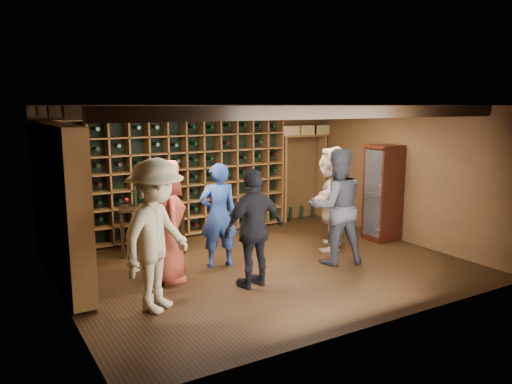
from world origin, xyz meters
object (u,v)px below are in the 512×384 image
guest_red_floral (166,221)px  guest_beige (333,198)px  guest_woman_black (254,228)px  man_blue_shirt (218,215)px  display_cabinet (383,195)px  tasting_table (152,211)px  guest_khaki (157,236)px  man_grey_suit (337,207)px

guest_red_floral → guest_beige: 3.10m
guest_woman_black → man_blue_shirt: bearing=-95.9°
display_cabinet → tasting_table: size_ratio=1.47×
guest_red_floral → guest_khaki: (-0.46, -0.91, 0.06)m
man_blue_shirt → guest_red_floral: bearing=25.6°
guest_woman_black → guest_beige: 2.33m
guest_khaki → guest_beige: 3.70m
guest_red_floral → guest_woman_black: 1.27m
guest_beige → man_grey_suit: bearing=9.6°
man_blue_shirt → guest_beige: guest_beige is taller
man_grey_suit → tasting_table: 3.10m
man_grey_suit → guest_red_floral: bearing=5.8°
guest_red_floral → guest_woman_black: (0.97, -0.83, -0.05)m
man_blue_shirt → tasting_table: 1.39m
man_blue_shirt → tasting_table: size_ratio=1.37×
man_grey_suit → tasting_table: size_ratio=1.54×
display_cabinet → guest_beige: (-1.17, 0.04, 0.05)m
guest_beige → guest_woman_black: bearing=-21.8°
guest_khaki → man_grey_suit: bearing=-31.2°
man_blue_shirt → tasting_table: bearing=-49.5°
man_grey_suit → guest_beige: size_ratio=1.02×
display_cabinet → guest_woman_black: size_ratio=1.05×
guest_woman_black → tasting_table: (-0.69, 2.27, -0.10)m
display_cabinet → man_grey_suit: man_grey_suit is taller
guest_woman_black → guest_beige: guest_beige is taller
guest_red_floral → guest_khaki: size_ratio=0.93×
guest_beige → man_blue_shirt: bearing=-48.4°
guest_red_floral → guest_beige: (3.10, 0.11, 0.02)m
man_blue_shirt → guest_woman_black: guest_woman_black is taller
man_blue_shirt → guest_beige: 2.17m
guest_red_floral → tasting_table: bearing=-6.4°
man_grey_suit → guest_khaki: (-3.07, -0.33, 0.02)m
guest_khaki → guest_beige: guest_khaki is taller
man_grey_suit → guest_red_floral: man_grey_suit is taller
display_cabinet → guest_red_floral: size_ratio=1.00×
man_grey_suit → guest_red_floral: size_ratio=1.05×
guest_woman_black → guest_khaki: 1.43m
display_cabinet → tasting_table: display_cabinet is taller
man_blue_shirt → guest_red_floral: (-0.93, -0.22, 0.06)m
guest_woman_black → guest_khaki: bearing=-4.2°
man_blue_shirt → guest_woman_black: (0.03, -1.05, 0.01)m
man_blue_shirt → guest_beige: bearing=-170.6°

